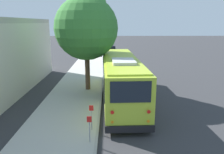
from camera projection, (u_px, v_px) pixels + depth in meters
ground_plane at (121, 96)px, 16.98m from camera, size 160.00×160.00×0.00m
sidewalk_slab at (74, 95)px, 16.91m from camera, size 80.00×4.02×0.15m
curb_strip at (101, 95)px, 16.94m from camera, size 80.00×0.14×0.15m
shuttle_bus at (121, 76)px, 15.78m from camera, size 11.32×3.03×3.30m
parked_sedan_maroon at (114, 61)px, 28.67m from camera, size 4.40×1.87×1.30m
parked_sedan_tan at (112, 55)px, 34.20m from camera, size 4.70×1.83×1.31m
parked_sedan_black at (111, 49)px, 41.55m from camera, size 4.41×1.96×1.29m
street_tree at (86, 24)px, 17.12m from camera, size 4.98×4.98×8.21m
sign_post_near at (89, 129)px, 9.98m from camera, size 0.06×0.22×1.29m
sign_post_far at (91, 117)px, 11.14m from camera, size 0.06×0.22×1.34m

